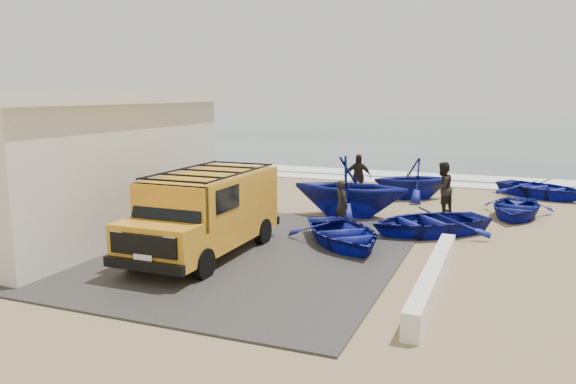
% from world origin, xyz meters
% --- Properties ---
extents(ground, '(160.00, 160.00, 0.00)m').
position_xyz_m(ground, '(0.00, 0.00, 0.00)').
color(ground, '#927A54').
extents(slab, '(12.00, 10.00, 0.05)m').
position_xyz_m(slab, '(-2.00, -2.00, 0.03)').
color(slab, '#393634').
rests_on(slab, ground).
extents(ocean, '(180.00, 88.00, 0.01)m').
position_xyz_m(ocean, '(0.00, 56.00, 0.00)').
color(ocean, '#385166').
rests_on(ocean, ground).
extents(surf_line, '(180.00, 1.60, 0.06)m').
position_xyz_m(surf_line, '(0.00, 12.00, 0.03)').
color(surf_line, white).
rests_on(surf_line, ground).
extents(surf_wash, '(180.00, 2.20, 0.04)m').
position_xyz_m(surf_wash, '(0.00, 14.50, 0.02)').
color(surf_wash, white).
rests_on(surf_wash, ground).
extents(building, '(8.40, 9.40, 4.30)m').
position_xyz_m(building, '(-7.50, -2.00, 2.16)').
color(building, white).
rests_on(building, ground).
extents(parapet, '(0.35, 6.00, 0.55)m').
position_xyz_m(parapet, '(5.00, -3.00, 0.28)').
color(parapet, silver).
rests_on(parapet, ground).
extents(van, '(2.16, 5.31, 2.27)m').
position_xyz_m(van, '(-1.02, -2.48, 1.22)').
color(van, orange).
rests_on(van, ground).
extents(boat_near_left, '(4.26, 4.46, 0.75)m').
position_xyz_m(boat_near_left, '(2.14, -0.32, 0.38)').
color(boat_near_left, navy).
rests_on(boat_near_left, ground).
extents(boat_near_right, '(4.71, 4.57, 0.80)m').
position_xyz_m(boat_near_right, '(4.19, 1.96, 0.40)').
color(boat_near_right, navy).
rests_on(boat_near_right, ground).
extents(boat_mid_left, '(4.21, 3.69, 2.12)m').
position_xyz_m(boat_mid_left, '(1.24, 3.61, 1.06)').
color(boat_mid_left, navy).
rests_on(boat_mid_left, ground).
extents(boat_mid_right, '(2.71, 3.58, 0.70)m').
position_xyz_m(boat_mid_right, '(6.68, 5.59, 0.35)').
color(boat_mid_right, navy).
rests_on(boat_mid_right, ground).
extents(boat_far_left, '(4.16, 3.99, 1.70)m').
position_xyz_m(boat_far_left, '(2.74, 7.75, 0.85)').
color(boat_far_left, navy).
rests_on(boat_far_left, ground).
extents(boat_far_right, '(4.61, 4.32, 0.78)m').
position_xyz_m(boat_far_right, '(7.70, 10.05, 0.39)').
color(boat_far_right, navy).
rests_on(boat_far_right, ground).
extents(fisherman_front, '(0.67, 0.66, 1.56)m').
position_xyz_m(fisherman_front, '(1.48, 1.74, 0.78)').
color(fisherman_front, black).
rests_on(fisherman_front, ground).
extents(fisherman_middle, '(1.07, 1.14, 1.88)m').
position_xyz_m(fisherman_middle, '(4.20, 5.26, 0.94)').
color(fisherman_middle, black).
rests_on(fisherman_middle, ground).
extents(fisherman_back, '(1.17, 0.72, 1.86)m').
position_xyz_m(fisherman_back, '(0.68, 6.82, 0.93)').
color(fisherman_back, black).
rests_on(fisherman_back, ground).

